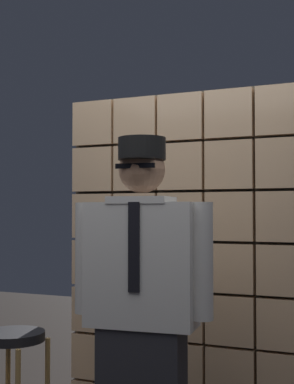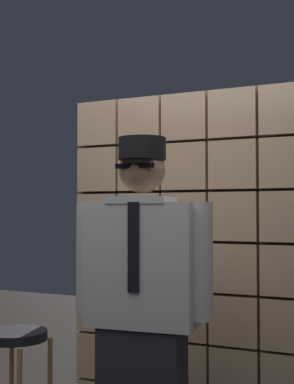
# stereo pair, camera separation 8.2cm
# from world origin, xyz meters

# --- Properties ---
(glass_block_wall) EXTENTS (1.59, 0.10, 2.22)m
(glass_block_wall) POSITION_xyz_m (0.00, 1.30, 1.09)
(glass_block_wall) COLOR #E0B78C
(glass_block_wall) RESTS_ON ground
(standing_person) EXTENTS (0.72, 0.33, 1.80)m
(standing_person) POSITION_xyz_m (0.07, 0.52, 0.94)
(standing_person) COLOR #28282D
(standing_person) RESTS_ON ground
(bar_stool) EXTENTS (0.34, 0.34, 0.78)m
(bar_stool) POSITION_xyz_m (-0.67, 0.47, 0.58)
(bar_stool) COLOR black
(bar_stool) RESTS_ON ground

